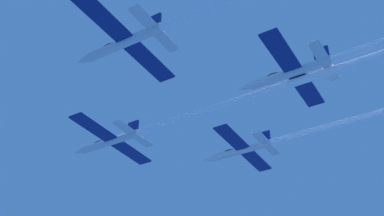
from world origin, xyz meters
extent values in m
cylinder|color=silver|center=(0.59, 0.13, -0.71)|extent=(1.03, 9.39, 1.03)
cone|color=silver|center=(0.59, 5.86, -0.71)|extent=(1.01, 2.07, 1.01)
ellipsoid|color=black|center=(0.59, 2.20, -0.27)|extent=(0.72, 1.88, 0.52)
cube|color=navy|center=(-3.49, -0.34, -0.71)|extent=(7.14, 2.07, 0.23)
cube|color=navy|center=(4.68, -0.34, -0.71)|extent=(7.14, 2.07, 0.23)
cube|color=navy|center=(0.59, -3.62, 0.56)|extent=(0.27, 1.69, 1.50)
cube|color=silver|center=(-1.53, -3.81, -0.71)|extent=(3.21, 1.24, 0.23)
cube|color=silver|center=(2.72, -3.81, -0.71)|extent=(3.21, 1.24, 0.23)
cylinder|color=white|center=(0.59, -24.99, -0.71)|extent=(0.93, 40.86, 0.93)
cylinder|color=silver|center=(-13.66, -13.06, 0.51)|extent=(1.03, 9.39, 1.03)
cone|color=silver|center=(-13.66, -7.33, 0.51)|extent=(1.01, 2.07, 1.01)
ellipsoid|color=black|center=(-13.66, -10.99, 0.94)|extent=(0.72, 1.88, 0.52)
cube|color=navy|center=(-17.74, -13.53, 0.51)|extent=(7.14, 2.07, 0.23)
cube|color=navy|center=(-9.57, -13.53, 0.51)|extent=(7.14, 2.07, 0.23)
cube|color=navy|center=(-13.66, -16.81, 1.77)|extent=(0.27, 1.69, 1.50)
cube|color=silver|center=(-15.78, -17.00, 0.51)|extent=(3.21, 1.24, 0.23)
cube|color=silver|center=(-11.53, -17.00, 0.51)|extent=(3.21, 1.24, 0.23)
cylinder|color=silver|center=(13.70, -13.48, 0.23)|extent=(1.03, 9.39, 1.03)
cone|color=silver|center=(13.70, -7.75, 0.23)|extent=(1.01, 2.07, 1.01)
ellipsoid|color=black|center=(13.70, -11.41, 0.67)|extent=(0.72, 1.88, 0.52)
cube|color=navy|center=(9.62, -13.95, 0.23)|extent=(7.14, 2.07, 0.23)
cube|color=navy|center=(17.79, -13.95, 0.23)|extent=(7.14, 2.07, 0.23)
cube|color=navy|center=(13.70, -17.24, 1.50)|extent=(0.27, 1.69, 1.50)
cube|color=silver|center=(11.58, -17.43, 0.23)|extent=(3.21, 1.24, 0.23)
cube|color=silver|center=(15.83, -17.43, 0.23)|extent=(3.21, 1.24, 0.23)
cylinder|color=silver|center=(-0.33, -26.41, 0.07)|extent=(1.03, 9.39, 1.03)
cone|color=silver|center=(-0.33, -20.68, 0.07)|extent=(1.01, 2.07, 1.01)
ellipsoid|color=black|center=(-0.33, -24.35, 0.51)|extent=(0.72, 1.88, 0.52)
cube|color=navy|center=(-4.42, -26.88, 0.07)|extent=(7.14, 2.07, 0.23)
cube|color=navy|center=(3.76, -26.88, 0.07)|extent=(7.14, 2.07, 0.23)
cube|color=navy|center=(-0.33, -30.17, 1.33)|extent=(0.27, 1.69, 1.50)
cube|color=silver|center=(-2.45, -30.36, 0.07)|extent=(3.21, 1.24, 0.23)
cube|color=silver|center=(1.79, -30.36, 0.07)|extent=(3.21, 1.24, 0.23)
camera|label=1|loc=(-42.71, -38.74, -32.90)|focal=44.65mm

